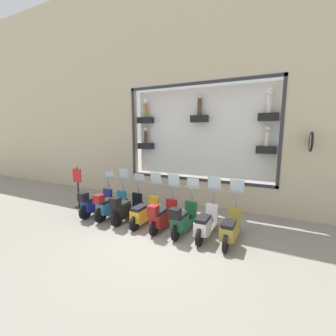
# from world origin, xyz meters

# --- Properties ---
(ground_plane) EXTENTS (120.00, 120.00, 0.00)m
(ground_plane) POSITION_xyz_m (0.00, 0.00, 0.00)
(ground_plane) COLOR gray
(building_facade) EXTENTS (1.25, 36.00, 9.86)m
(building_facade) POSITION_xyz_m (3.60, -0.00, 5.05)
(building_facade) COLOR beige
(building_facade) RESTS_ON ground_plane
(scooter_olive_0) EXTENTS (1.80, 0.61, 1.66)m
(scooter_olive_0) POSITION_xyz_m (0.65, -2.01, 0.43)
(scooter_olive_0) COLOR black
(scooter_olive_0) RESTS_ON ground_plane
(scooter_white_1) EXTENTS (1.80, 0.60, 1.70)m
(scooter_white_1) POSITION_xyz_m (0.65, -1.30, 0.44)
(scooter_white_1) COLOR black
(scooter_white_1) RESTS_ON ground_plane
(scooter_green_2) EXTENTS (1.80, 0.60, 1.57)m
(scooter_green_2) POSITION_xyz_m (0.58, -0.60, 0.46)
(scooter_green_2) COLOR black
(scooter_green_2) RESTS_ON ground_plane
(scooter_red_3) EXTENTS (1.79, 0.61, 1.67)m
(scooter_red_3) POSITION_xyz_m (0.58, 0.11, 0.46)
(scooter_red_3) COLOR black
(scooter_red_3) RESTS_ON ground_plane
(scooter_yellow_4) EXTENTS (1.79, 0.60, 1.66)m
(scooter_yellow_4) POSITION_xyz_m (0.65, 0.82, 0.43)
(scooter_yellow_4) COLOR black
(scooter_yellow_4) RESTS_ON ground_plane
(scooter_black_5) EXTENTS (1.81, 0.60, 1.55)m
(scooter_black_5) POSITION_xyz_m (0.59, 1.53, 0.48)
(scooter_black_5) COLOR black
(scooter_black_5) RESTS_ON ground_plane
(scooter_teal_6) EXTENTS (1.81, 0.61, 1.69)m
(scooter_teal_6) POSITION_xyz_m (0.59, 2.24, 0.49)
(scooter_teal_6) COLOR black
(scooter_teal_6) RESTS_ON ground_plane
(scooter_navy_7) EXTENTS (1.80, 0.61, 1.54)m
(scooter_navy_7) POSITION_xyz_m (0.58, 2.95, 0.47)
(scooter_navy_7) COLOR black
(scooter_navy_7) RESTS_ON ground_plane
(shop_sign_post) EXTENTS (0.36, 0.45, 1.67)m
(shop_sign_post) POSITION_xyz_m (0.91, 4.17, 0.90)
(shop_sign_post) COLOR #232326
(shop_sign_post) RESTS_ON ground_plane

